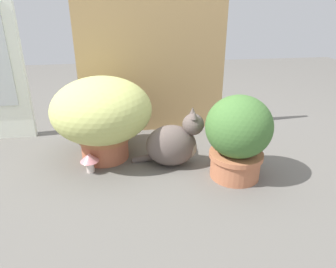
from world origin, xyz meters
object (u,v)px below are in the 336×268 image
Objects in this scene: leafy_planter at (238,136)px; cat at (174,143)px; mushroom_ornament_pink at (89,159)px; grass_planter at (102,113)px.

leafy_planter reaches higher than cat.
grass_planter is at bearing 64.28° from mushroom_ornament_pink.
leafy_planter reaches higher than mushroom_ornament_pink.
grass_planter reaches higher than cat.
grass_planter is 1.39× the size of cat.
mushroom_ornament_pink is at bearing -115.72° from grass_planter.
leafy_planter is 0.74m from mushroom_ornament_pink.
leafy_planter is 0.33m from cat.
leafy_planter is 1.09× the size of cat.
grass_planter reaches higher than leafy_planter.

